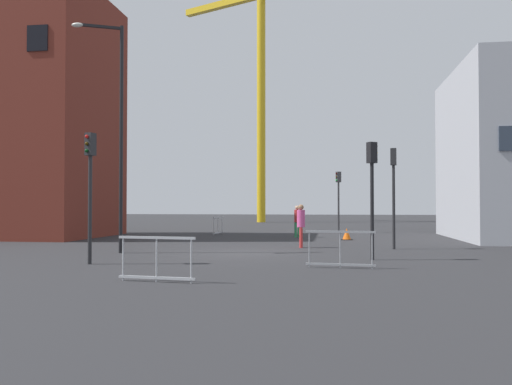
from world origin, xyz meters
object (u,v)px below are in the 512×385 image
at_px(construction_crane, 259,71).
at_px(streetlamp_tall, 116,121).
at_px(traffic_light_far, 90,176).
at_px(traffic_cone_by_barrier, 347,234).
at_px(traffic_light_verge, 338,192).
at_px(traffic_light_near, 394,182).
at_px(pedestrian_waiting, 297,219).
at_px(pedestrian_walking, 301,222).
at_px(traffic_light_median, 372,181).

bearing_deg(construction_crane, streetlamp_tall, -90.64).
relative_size(traffic_light_far, traffic_cone_by_barrier, 6.62).
bearing_deg(traffic_cone_by_barrier, traffic_light_verge, 92.78).
relative_size(traffic_light_near, traffic_light_far, 1.03).
height_order(traffic_light_near, pedestrian_waiting, traffic_light_near).
relative_size(traffic_light_near, pedestrian_waiting, 2.33).
distance_m(streetlamp_tall, pedestrian_walking, 8.66).
xyz_separation_m(construction_crane, traffic_light_far, (0.34, -39.94, -13.38)).
bearing_deg(pedestrian_waiting, traffic_light_far, -110.79).
relative_size(construction_crane, streetlamp_tall, 2.85).
relative_size(construction_crane, pedestrian_waiting, 13.87).
height_order(construction_crane, streetlamp_tall, construction_crane).
bearing_deg(traffic_light_far, traffic_light_near, 35.31).
relative_size(construction_crane, traffic_light_verge, 6.17).
height_order(traffic_light_near, pedestrian_walking, traffic_light_near).
xyz_separation_m(traffic_light_far, pedestrian_waiting, (5.44, 14.34, -1.68)).
bearing_deg(pedestrian_walking, streetlamp_tall, -152.53).
distance_m(traffic_light_near, traffic_light_median, 4.64).
distance_m(pedestrian_walking, pedestrian_waiting, 7.15).
bearing_deg(pedestrian_walking, traffic_light_far, -130.13).
height_order(construction_crane, traffic_light_median, construction_crane).
relative_size(streetlamp_tall, traffic_light_far, 2.14).
relative_size(streetlamp_tall, traffic_light_verge, 2.16).
distance_m(traffic_light_verge, traffic_cone_by_barrier, 7.66).
bearing_deg(traffic_light_median, pedestrian_walking, 119.64).
xyz_separation_m(streetlamp_tall, traffic_light_median, (9.49, -1.12, -2.40)).
bearing_deg(streetlamp_tall, traffic_cone_by_barrier, 45.28).
distance_m(streetlamp_tall, traffic_light_median, 9.85).
bearing_deg(traffic_light_verge, traffic_light_near, -80.57).
xyz_separation_m(construction_crane, streetlamp_tall, (-0.40, -36.28, -11.06)).
bearing_deg(construction_crane, traffic_light_near, -72.66).
distance_m(construction_crane, streetlamp_tall, 37.93).
distance_m(construction_crane, traffic_light_far, 42.12).
bearing_deg(traffic_light_near, traffic_cone_by_barrier, 107.66).
xyz_separation_m(construction_crane, traffic_light_near, (10.28, -32.91, -13.31)).
xyz_separation_m(traffic_light_near, traffic_cone_by_barrier, (-1.79, 5.61, -2.51)).
xyz_separation_m(traffic_light_near, traffic_light_verge, (-2.14, 12.87, -0.09)).
xyz_separation_m(construction_crane, pedestrian_walking, (6.43, -32.73, -15.02)).
distance_m(construction_crane, pedestrian_waiting, 30.26).
bearing_deg(traffic_cone_by_barrier, traffic_light_near, -72.34).
bearing_deg(traffic_light_median, traffic_light_far, -163.74).
relative_size(traffic_light_verge, pedestrian_waiting, 2.25).
xyz_separation_m(traffic_light_far, pedestrian_walking, (6.08, 7.22, -1.64)).
relative_size(traffic_light_near, traffic_light_median, 1.06).
height_order(traffic_light_median, pedestrian_walking, traffic_light_median).
height_order(streetlamp_tall, traffic_light_median, streetlamp_tall).
relative_size(pedestrian_walking, pedestrian_waiting, 1.03).
xyz_separation_m(streetlamp_tall, pedestrian_waiting, (6.19, 10.67, -4.00)).
xyz_separation_m(streetlamp_tall, traffic_light_verge, (8.54, 16.24, -2.34)).
xyz_separation_m(streetlamp_tall, traffic_light_far, (0.75, -3.67, -2.32)).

